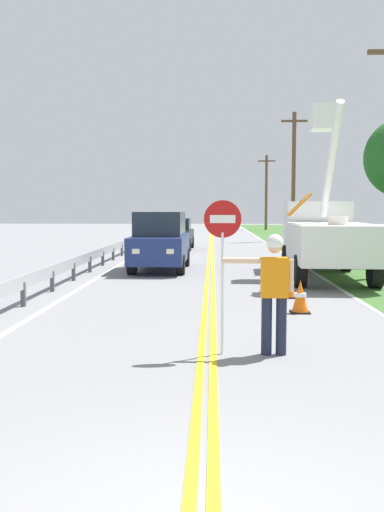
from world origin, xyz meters
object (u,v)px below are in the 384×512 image
object	(u,v)px
flagger_worker	(274,286)
traffic_cone_mid	(289,284)
oncoming_suv_nearest	(160,241)
utility_pole_far	(266,191)
utility_pole_mid	(294,174)
utility_bucket_truck	(324,233)
stop_sign_paddle	(223,242)
oncoming_sedan_second	(175,234)
traffic_cone_lead	(300,297)

from	to	relation	value
flagger_worker	traffic_cone_mid	xyz separation A→B (m)	(0.98, 5.47, -0.71)
oncoming_suv_nearest	utility_pole_far	xyz separation A→B (m)	(7.53, 39.49, 3.04)
utility_pole_mid	utility_pole_far	world-z (taller)	utility_pole_mid
utility_bucket_truck	utility_pole_mid	bearing A→B (deg)	84.61
utility_bucket_truck	utility_pole_far	size ratio (longest dim) A/B	0.88
utility_pole_far	utility_bucket_truck	bearing A→B (deg)	-92.83
utility_bucket_truck	stop_sign_paddle	bearing A→B (deg)	-109.41
utility_bucket_truck	oncoming_sedan_second	bearing A→B (deg)	114.94
utility_bucket_truck	oncoming_suv_nearest	xyz separation A→B (m)	(-5.49, 1.79, -0.36)
flagger_worker	stop_sign_paddle	bearing A→B (deg)	179.56
flagger_worker	oncoming_suv_nearest	xyz separation A→B (m)	(-2.79, 11.64, 0.01)
stop_sign_paddle	traffic_cone_mid	world-z (taller)	stop_sign_paddle
oncoming_sedan_second	traffic_cone_lead	world-z (taller)	oncoming_sedan_second
traffic_cone_lead	utility_pole_far	bearing A→B (deg)	85.45
oncoming_suv_nearest	utility_pole_mid	xyz separation A→B (m)	(7.45, 19.04, 3.53)
flagger_worker	utility_pole_far	size ratio (longest dim) A/B	0.23
traffic_cone_lead	traffic_cone_mid	bearing A→B (deg)	89.12
utility_pole_far	traffic_cone_lead	distance (m)	47.98
utility_pole_far	stop_sign_paddle	bearing A→B (deg)	-96.15
oncoming_suv_nearest	utility_pole_far	world-z (taller)	utility_pole_far
flagger_worker	stop_sign_paddle	distance (m)	1.02
utility_pole_mid	traffic_cone_mid	bearing A→B (deg)	-98.32
traffic_cone_lead	stop_sign_paddle	bearing A→B (deg)	-116.46
oncoming_sedan_second	traffic_cone_mid	distance (m)	17.06
oncoming_suv_nearest	traffic_cone_lead	world-z (taller)	oncoming_suv_nearest
oncoming_sedan_second	traffic_cone_mid	world-z (taller)	oncoming_sedan_second
traffic_cone_lead	utility_pole_mid	bearing A→B (deg)	82.22
traffic_cone_mid	stop_sign_paddle	bearing A→B (deg)	-107.71
stop_sign_paddle	oncoming_suv_nearest	xyz separation A→B (m)	(-2.02, 11.63, -0.65)
utility_pole_mid	oncoming_sedan_second	bearing A→B (deg)	-131.57
stop_sign_paddle	oncoming_sedan_second	world-z (taller)	stop_sign_paddle
flagger_worker	oncoming_sedan_second	xyz separation A→B (m)	(-2.98, 22.06, -0.21)
oncoming_suv_nearest	traffic_cone_mid	xyz separation A→B (m)	(3.77, -6.17, -0.72)
oncoming_suv_nearest	utility_pole_far	bearing A→B (deg)	79.20
utility_bucket_truck	oncoming_suv_nearest	world-z (taller)	utility_bucket_truck
flagger_worker	oncoming_sedan_second	size ratio (longest dim) A/B	0.44
stop_sign_paddle	oncoming_sedan_second	xyz separation A→B (m)	(-2.21, 22.05, -0.88)
flagger_worker	traffic_cone_mid	distance (m)	5.60
oncoming_suv_nearest	traffic_cone_lead	distance (m)	9.03
traffic_cone_mid	traffic_cone_lead	bearing A→B (deg)	-90.88
utility_bucket_truck	utility_pole_far	bearing A→B (deg)	87.17
flagger_worker	utility_bucket_truck	bearing A→B (deg)	74.67
stop_sign_paddle	utility_bucket_truck	xyz separation A→B (m)	(3.47, 9.85, -0.29)
utility_pole_far	traffic_cone_mid	world-z (taller)	utility_pole_far
utility_pole_mid	flagger_worker	bearing A→B (deg)	-98.64
traffic_cone_mid	utility_pole_mid	bearing A→B (deg)	81.68
utility_pole_far	traffic_cone_lead	size ratio (longest dim) A/B	11.21
flagger_worker	traffic_cone_lead	size ratio (longest dim) A/B	2.61
flagger_worker	traffic_cone_mid	size ratio (longest dim) A/B	2.61
oncoming_suv_nearest	traffic_cone_lead	xyz separation A→B (m)	(3.74, -8.19, -0.72)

